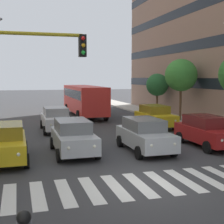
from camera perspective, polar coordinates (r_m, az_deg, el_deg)
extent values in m
plane|color=#38383A|center=(12.12, 6.94, -12.46)|extent=(180.00, 180.00, 0.00)
cube|color=silver|center=(13.14, 16.17, -11.16)|extent=(0.45, 2.80, 0.01)
cube|color=silver|center=(12.70, 12.67, -11.69)|extent=(0.45, 2.80, 0.01)
cube|color=silver|center=(12.30, 8.91, -12.20)|extent=(0.45, 2.80, 0.01)
cube|color=silver|center=(11.96, 4.91, -12.68)|extent=(0.45, 2.80, 0.01)
cube|color=silver|center=(11.68, 0.68, -13.13)|extent=(0.45, 2.80, 0.01)
cube|color=silver|center=(11.46, -3.74, -13.53)|extent=(0.45, 2.80, 0.01)
cube|color=silver|center=(11.31, -8.33, -13.85)|extent=(0.45, 2.80, 0.01)
cube|color=silver|center=(11.23, -13.02, -14.09)|extent=(0.45, 2.80, 0.01)
cube|color=silver|center=(11.22, -17.75, -14.25)|extent=(0.45, 2.80, 0.01)
cube|color=maroon|center=(18.74, 16.48, -3.74)|extent=(1.80, 4.40, 0.80)
cube|color=maroon|center=(18.81, 16.22, -1.54)|extent=(1.58, 2.46, 0.60)
cylinder|color=black|center=(17.14, 16.54, -6.02)|extent=(0.22, 0.64, 0.64)
cylinder|color=black|center=(20.50, 16.36, -4.04)|extent=(0.22, 0.64, 0.64)
cylinder|color=black|center=(19.59, 11.92, -4.39)|extent=(0.22, 0.64, 0.64)
sphere|color=white|center=(16.66, 18.83, -4.76)|extent=(0.18, 0.18, 0.18)
cube|color=#B2B7BC|center=(16.89, 5.86, -4.59)|extent=(1.80, 4.40, 0.80)
cube|color=slate|center=(16.96, 5.63, -2.14)|extent=(1.58, 2.46, 0.60)
cylinder|color=black|center=(16.06, 10.82, -6.69)|extent=(0.22, 0.64, 0.64)
cylinder|color=black|center=(15.33, 4.77, -7.22)|extent=(0.22, 0.64, 0.64)
cylinder|color=black|center=(18.63, 6.72, -4.84)|extent=(0.22, 0.64, 0.64)
cylinder|color=black|center=(18.01, 1.43, -5.18)|extent=(0.22, 0.64, 0.64)
sphere|color=white|center=(15.20, 10.97, -5.57)|extent=(0.18, 0.18, 0.18)
sphere|color=white|center=(14.72, 6.96, -5.89)|extent=(0.18, 0.18, 0.18)
cube|color=#B2B7BC|center=(16.41, -6.87, -4.92)|extent=(1.80, 4.40, 0.80)
cube|color=slate|center=(16.48, -7.01, -2.40)|extent=(1.58, 2.46, 0.60)
cylinder|color=black|center=(15.28, -2.58, -7.25)|extent=(0.22, 0.64, 0.64)
cylinder|color=black|center=(14.96, -9.34, -7.61)|extent=(0.22, 0.64, 0.64)
cylinder|color=black|center=(18.05, -4.79, -5.18)|extent=(0.22, 0.64, 0.64)
cylinder|color=black|center=(17.78, -10.51, -5.43)|extent=(0.22, 0.64, 0.64)
sphere|color=white|center=(14.44, -3.18, -6.09)|extent=(0.18, 0.18, 0.18)
sphere|color=white|center=(14.22, -7.72, -6.33)|extent=(0.18, 0.18, 0.18)
cube|color=gold|center=(15.63, -18.39, -5.75)|extent=(1.80, 4.40, 0.80)
cube|color=olive|center=(15.71, -18.45, -3.10)|extent=(1.58, 2.46, 0.60)
cylinder|color=black|center=(14.30, -14.89, -8.39)|extent=(0.22, 0.64, 0.64)
cylinder|color=black|center=(17.13, -15.16, -5.99)|extent=(0.22, 0.64, 0.64)
sphere|color=white|center=(13.50, -16.25, -7.20)|extent=(0.18, 0.18, 0.18)
cube|color=gold|center=(24.96, 7.68, -1.12)|extent=(1.80, 4.40, 0.80)
cube|color=olive|center=(25.06, 7.52, 0.52)|extent=(1.58, 2.46, 0.60)
cylinder|color=black|center=(24.11, 11.03, -2.40)|extent=(0.22, 0.64, 0.64)
cylinder|color=black|center=(23.34, 7.10, -2.61)|extent=(0.22, 0.64, 0.64)
cylinder|color=black|center=(26.69, 8.16, -1.52)|extent=(0.22, 0.64, 0.64)
cylinder|color=black|center=(26.00, 4.55, -1.68)|extent=(0.22, 0.64, 0.64)
sphere|color=white|center=(23.28, 11.13, -1.51)|extent=(0.18, 0.18, 0.18)
sphere|color=white|center=(22.77, 8.56, -1.63)|extent=(0.18, 0.18, 0.18)
cube|color=silver|center=(23.45, -9.89, -1.63)|extent=(1.80, 4.40, 0.80)
cube|color=gray|center=(23.56, -9.98, 0.12)|extent=(1.58, 2.46, 0.60)
cylinder|color=black|center=(22.21, -7.13, -3.06)|extent=(0.22, 0.64, 0.64)
cylinder|color=black|center=(22.00, -11.77, -3.23)|extent=(0.22, 0.64, 0.64)
cylinder|color=black|center=(25.05, -8.21, -2.03)|extent=(0.22, 0.64, 0.64)
cylinder|color=black|center=(24.86, -12.32, -2.17)|extent=(0.22, 0.64, 0.64)
sphere|color=white|center=(21.40, -7.70, -2.12)|extent=(0.18, 0.18, 0.18)
sphere|color=white|center=(21.26, -10.78, -2.23)|extent=(0.18, 0.18, 0.18)
cube|color=red|center=(31.99, -4.99, 2.36)|extent=(2.50, 10.50, 2.50)
cube|color=black|center=(31.96, -5.00, 3.34)|extent=(2.52, 9.87, 0.80)
cylinder|color=black|center=(28.83, -1.08, -0.53)|extent=(0.28, 1.00, 1.00)
cylinder|color=black|center=(28.28, -5.97, -0.70)|extent=(0.28, 1.00, 1.00)
cylinder|color=black|center=(35.42, -4.00, 0.71)|extent=(0.28, 1.00, 1.00)
cylinder|color=black|center=(34.97, -8.00, 0.59)|extent=(0.28, 1.00, 1.00)
sphere|color=black|center=(6.07, -15.35, -17.59)|extent=(0.26, 0.26, 0.26)
cylinder|color=#AD991E|center=(11.26, -17.80, 13.21)|extent=(4.85, 0.12, 0.12)
cube|color=black|center=(11.43, -5.25, 11.59)|extent=(0.24, 0.28, 0.76)
sphere|color=red|center=(11.31, -5.12, 12.88)|extent=(0.14, 0.14, 0.14)
sphere|color=orange|center=(11.29, -5.10, 11.67)|extent=(0.14, 0.14, 0.14)
sphere|color=green|center=(11.27, -5.09, 10.45)|extent=(0.14, 0.14, 0.14)
cylinder|color=#513823|center=(28.62, 12.02, 1.66)|extent=(0.20, 0.20, 3.06)
sphere|color=#387F33|center=(28.54, 12.12, 6.40)|extent=(2.79, 2.79, 2.79)
cylinder|color=#513823|center=(33.76, 7.97, 1.71)|extent=(0.20, 0.20, 2.25)
sphere|color=#235B2D|center=(33.67, 8.02, 4.80)|extent=(2.31, 2.31, 2.31)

